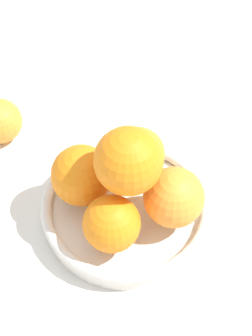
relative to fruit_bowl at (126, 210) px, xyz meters
name	(u,v)px	position (x,y,z in m)	size (l,w,h in m)	color
ground_plane	(126,218)	(0.00, 0.00, -0.02)	(4.00, 4.00, 0.00)	silver
fruit_bowl	(126,210)	(0.00, 0.00, 0.00)	(0.23, 0.23, 0.04)	silver
orange_pile	(126,178)	(0.00, 0.00, 0.08)	(0.19, 0.18, 0.15)	orange
stray_orange	(0,121)	(-0.24, 0.01, 0.02)	(0.07, 0.07, 0.07)	orange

